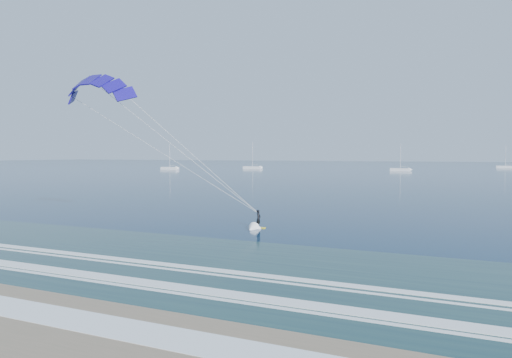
{
  "coord_description": "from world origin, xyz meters",
  "views": [
    {
      "loc": [
        14.63,
        -15.05,
        7.23
      ],
      "look_at": [
        -1.89,
        22.83,
        4.97
      ],
      "focal_mm": 32.0,
      "sensor_mm": 36.0,
      "label": 1
    }
  ],
  "objects_px": {
    "kitesurfer_rig": "(174,147)",
    "sailboat_1": "(253,167)",
    "sailboat_0": "(170,168)",
    "sailboat_2": "(400,169)",
    "sailboat_3": "(505,167)"
  },
  "relations": [
    {
      "from": "sailboat_1",
      "to": "sailboat_3",
      "type": "relative_size",
      "value": 1.11
    },
    {
      "from": "sailboat_0",
      "to": "sailboat_2",
      "type": "distance_m",
      "value": 103.35
    },
    {
      "from": "sailboat_2",
      "to": "sailboat_3",
      "type": "distance_m",
      "value": 79.63
    },
    {
      "from": "sailboat_1",
      "to": "sailboat_2",
      "type": "height_order",
      "value": "sailboat_1"
    },
    {
      "from": "sailboat_2",
      "to": "sailboat_3",
      "type": "height_order",
      "value": "sailboat_3"
    },
    {
      "from": "kitesurfer_rig",
      "to": "sailboat_1",
      "type": "distance_m",
      "value": 179.77
    },
    {
      "from": "sailboat_0",
      "to": "sailboat_2",
      "type": "height_order",
      "value": "sailboat_0"
    },
    {
      "from": "kitesurfer_rig",
      "to": "sailboat_1",
      "type": "xyz_separation_m",
      "value": [
        -66.19,
        166.99,
        -7.24
      ]
    },
    {
      "from": "kitesurfer_rig",
      "to": "sailboat_3",
      "type": "bearing_deg",
      "value": 78.1
    },
    {
      "from": "sailboat_2",
      "to": "sailboat_3",
      "type": "xyz_separation_m",
      "value": [
        45.25,
        65.52,
        -0.0
      ]
    },
    {
      "from": "sailboat_1",
      "to": "sailboat_2",
      "type": "distance_m",
      "value": 69.6
    },
    {
      "from": "sailboat_1",
      "to": "sailboat_3",
      "type": "bearing_deg",
      "value": 29.07
    },
    {
      "from": "sailboat_0",
      "to": "sailboat_2",
      "type": "bearing_deg",
      "value": 13.18
    },
    {
      "from": "kitesurfer_rig",
      "to": "sailboat_3",
      "type": "distance_m",
      "value": 236.02
    },
    {
      "from": "sailboat_1",
      "to": "sailboat_3",
      "type": "xyz_separation_m",
      "value": [
        114.84,
        63.84,
        -0.01
      ]
    }
  ]
}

